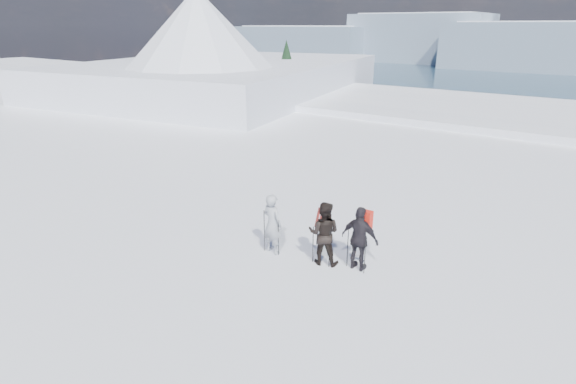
{
  "coord_description": "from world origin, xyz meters",
  "views": [
    {
      "loc": [
        5.12,
        -7.73,
        6.58
      ],
      "look_at": [
        -2.32,
        3.0,
        1.68
      ],
      "focal_mm": 28.0,
      "sensor_mm": 36.0,
      "label": 1
    }
  ],
  "objects_px": {
    "skier_grey": "(272,224)",
    "skier_pack": "(360,239)",
    "skier_dark": "(324,233)",
    "skis_loose": "(319,217)"
  },
  "relations": [
    {
      "from": "skier_grey",
      "to": "skis_loose",
      "type": "relative_size",
      "value": 1.2
    },
    {
      "from": "skier_dark",
      "to": "skis_loose",
      "type": "xyz_separation_m",
      "value": [
        -1.78,
        2.77,
        -0.94
      ]
    },
    {
      "from": "skier_grey",
      "to": "skier_pack",
      "type": "distance_m",
      "value": 2.68
    },
    {
      "from": "skier_pack",
      "to": "skis_loose",
      "type": "bearing_deg",
      "value": -41.53
    },
    {
      "from": "skier_dark",
      "to": "skis_loose",
      "type": "relative_size",
      "value": 1.21
    },
    {
      "from": "skier_dark",
      "to": "skier_pack",
      "type": "relative_size",
      "value": 1.01
    },
    {
      "from": "skier_grey",
      "to": "skier_dark",
      "type": "relative_size",
      "value": 0.99
    },
    {
      "from": "skier_dark",
      "to": "skier_pack",
      "type": "distance_m",
      "value": 1.04
    },
    {
      "from": "skier_dark",
      "to": "skier_pack",
      "type": "bearing_deg",
      "value": 176.45
    },
    {
      "from": "skier_pack",
      "to": "skis_loose",
      "type": "xyz_separation_m",
      "value": [
        -2.78,
        2.5,
        -0.93
      ]
    }
  ]
}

